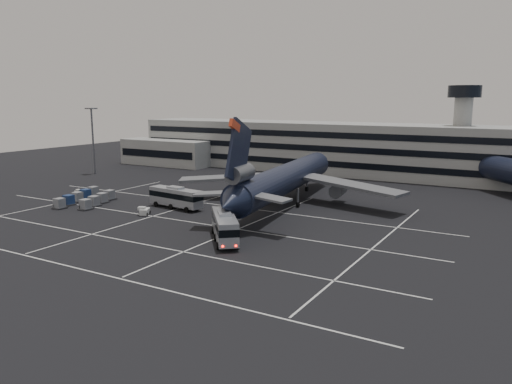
{
  "coord_description": "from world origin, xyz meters",
  "views": [
    {
      "loc": [
        53.77,
        -61.89,
        20.73
      ],
      "look_at": [
        11.54,
        10.65,
        5.0
      ],
      "focal_mm": 35.0,
      "sensor_mm": 36.0,
      "label": 1
    }
  ],
  "objects_px": {
    "trijet_main": "(285,179)",
    "uld_cluster": "(86,198)",
    "tug_a": "(79,192)",
    "bus_near": "(225,225)",
    "bus_far": "(176,196)"
  },
  "relations": [
    {
      "from": "trijet_main",
      "to": "uld_cluster",
      "type": "distance_m",
      "value": 40.21
    },
    {
      "from": "tug_a",
      "to": "bus_near",
      "type": "bearing_deg",
      "value": -1.77
    },
    {
      "from": "trijet_main",
      "to": "tug_a",
      "type": "xyz_separation_m",
      "value": [
        -43.61,
        -13.41,
        -4.69
      ]
    },
    {
      "from": "bus_far",
      "to": "tug_a",
      "type": "bearing_deg",
      "value": 96.77
    },
    {
      "from": "tug_a",
      "to": "uld_cluster",
      "type": "distance_m",
      "value": 9.78
    },
    {
      "from": "tug_a",
      "to": "uld_cluster",
      "type": "bearing_deg",
      "value": -17.93
    },
    {
      "from": "trijet_main",
      "to": "uld_cluster",
      "type": "xyz_separation_m",
      "value": [
        -35.37,
        -18.64,
        -4.27
      ]
    },
    {
      "from": "trijet_main",
      "to": "uld_cluster",
      "type": "height_order",
      "value": "trijet_main"
    },
    {
      "from": "bus_far",
      "to": "uld_cluster",
      "type": "height_order",
      "value": "bus_far"
    },
    {
      "from": "trijet_main",
      "to": "bus_near",
      "type": "distance_m",
      "value": 27.71
    },
    {
      "from": "tug_a",
      "to": "bus_far",
      "type": "bearing_deg",
      "value": 14.4
    },
    {
      "from": "bus_near",
      "to": "trijet_main",
      "type": "bearing_deg",
      "value": 58.78
    },
    {
      "from": "tug_a",
      "to": "uld_cluster",
      "type": "relative_size",
      "value": 0.15
    },
    {
      "from": "bus_near",
      "to": "uld_cluster",
      "type": "relative_size",
      "value": 0.75
    },
    {
      "from": "bus_near",
      "to": "uld_cluster",
      "type": "height_order",
      "value": "bus_near"
    }
  ]
}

